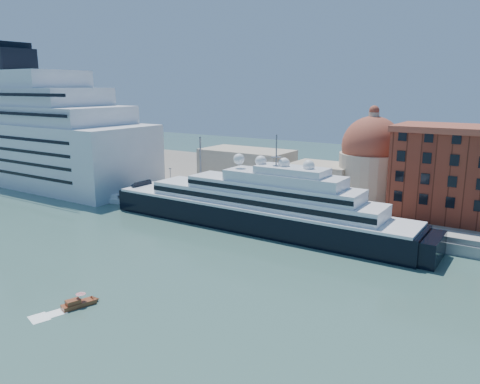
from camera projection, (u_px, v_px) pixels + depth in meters
The scene contains 9 objects.
ground at pixel (181, 251), 100.60m from camera, with size 400.00×400.00×0.00m, color #386259.
quay at pixel (261, 211), 128.06m from camera, with size 180.00×10.00×2.50m, color gray.
land at pixel (322, 186), 161.57m from camera, with size 260.00×72.00×2.00m, color slate.
quay_fence at pixel (253, 208), 123.98m from camera, with size 180.00×0.10×1.20m, color slate.
superyacht at pixel (245, 208), 117.45m from camera, with size 92.29×12.79×27.58m.
service_barge at pixel (109, 200), 142.83m from camera, with size 12.18×7.37×2.60m.
water_taxi at pixel (78, 303), 74.88m from camera, with size 3.26×5.57×2.51m.
church at pixel (320, 166), 141.86m from camera, with size 66.00×18.00×25.50m.
lamp_posts at pixel (220, 176), 131.52m from camera, with size 120.80×2.40×18.00m.
Camera 1 is at (62.95, -72.73, 34.53)m, focal length 35.00 mm.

